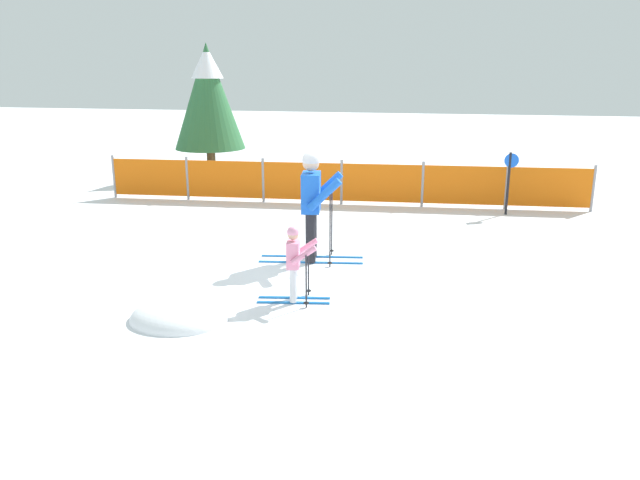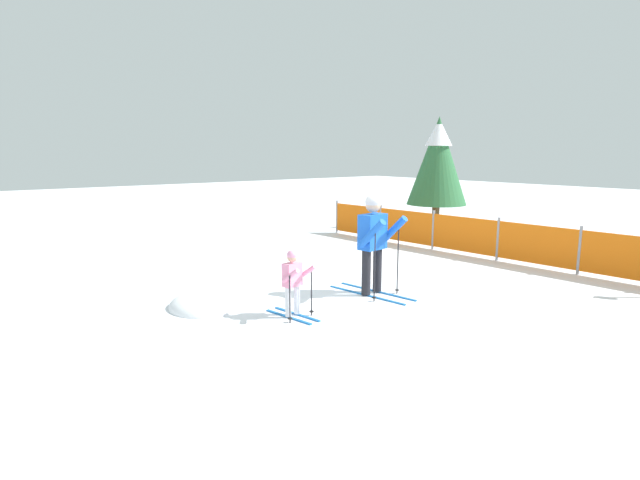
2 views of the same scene
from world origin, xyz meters
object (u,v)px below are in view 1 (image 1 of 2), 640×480
skier_child (295,258)px  safety_fence (342,182)px  conifer_far (208,95)px  trail_marker (509,176)px  skier_adult (313,196)px

skier_child → safety_fence: 5.74m
conifer_far → trail_marker: conifer_far is taller
skier_adult → conifer_far: bearing=113.9°
safety_fence → conifer_far: (-4.02, 2.87, 1.65)m
safety_fence → conifer_far: bearing=144.5°
safety_fence → trail_marker: 3.43m
conifer_far → skier_child: bearing=-63.1°
conifer_far → trail_marker: (7.43, -3.16, -1.35)m
skier_child → safety_fence: size_ratio=0.10×
skier_child → trail_marker: size_ratio=0.79×
safety_fence → conifer_far: conifer_far is taller
trail_marker → safety_fence: bearing=175.1°
conifer_far → trail_marker: size_ratio=2.77×
skier_child → conifer_far: conifer_far is taller
skier_adult → safety_fence: (-0.21, 4.01, -0.52)m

